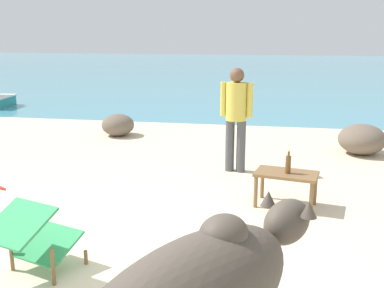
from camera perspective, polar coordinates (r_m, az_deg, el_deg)
The scene contains 8 objects.
sand_beach at distance 4.40m, azimuth -11.71°, elevation -16.00°, with size 18.00×14.00×0.04m, color beige.
water_surface at distance 25.66m, azimuth 6.83°, elevation 8.96°, with size 60.00×36.00×0.03m, color teal.
low_bench_table at distance 5.83m, azimuth 11.71°, elevation -4.20°, with size 0.83×0.58×0.44m.
bottle at distance 5.74m, azimuth 11.94°, elevation -2.48°, with size 0.07×0.07×0.30m.
deck_chair_near at distance 4.37m, azimuth -19.17°, elevation -10.79°, with size 0.75×0.89×0.68m.
person_standing at distance 7.04m, azimuth 5.55°, elevation 4.01°, with size 0.50×0.32×1.62m.
shore_rock_medium at distance 8.71m, azimuth 20.49°, elevation 0.56°, with size 0.84×0.83×0.54m, color #6B5B4C.
shore_rock_flat at distance 9.74m, azimuth -9.25°, elevation 2.38°, with size 0.68×0.68×0.46m, color #6B5B4C.
Camera 1 is at (1.50, -3.52, 2.20)m, focal length 42.62 mm.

